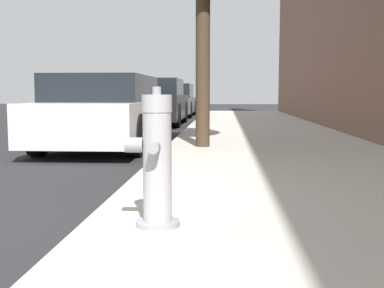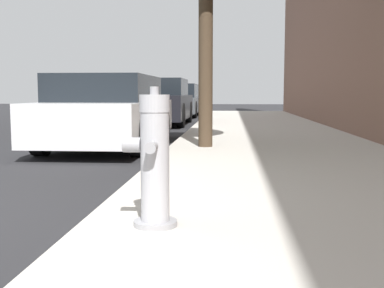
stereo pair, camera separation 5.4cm
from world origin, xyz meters
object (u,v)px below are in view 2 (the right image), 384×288
(parked_car_near, at_px, (110,112))
(parked_car_mid, at_px, (159,102))
(parked_car_far, at_px, (178,101))
(fire_hydrant, at_px, (154,162))

(parked_car_near, distance_m, parked_car_mid, 6.18)
(parked_car_near, relative_size, parked_car_far, 1.03)
(fire_hydrant, xyz_separation_m, parked_car_near, (-1.70, 5.58, 0.09))
(parked_car_near, xyz_separation_m, parked_car_mid, (-0.01, 6.18, 0.06))
(parked_car_mid, height_order, parked_car_far, parked_car_mid)
(parked_car_far, bearing_deg, parked_car_mid, -89.90)
(parked_car_mid, distance_m, parked_car_far, 5.36)
(parked_car_near, bearing_deg, fire_hydrant, -73.03)
(parked_car_near, xyz_separation_m, parked_car_far, (-0.02, 11.54, 0.02))
(parked_car_mid, bearing_deg, parked_car_far, 90.10)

